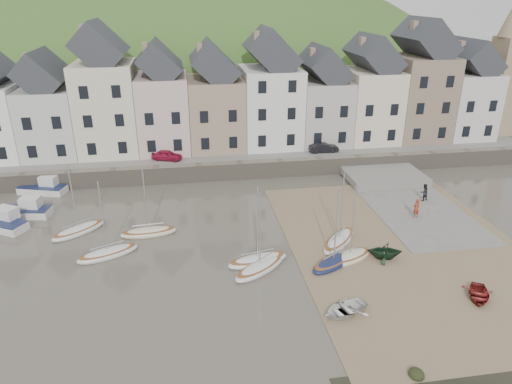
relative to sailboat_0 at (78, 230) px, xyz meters
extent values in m
plane|color=#484239|center=(14.84, -6.66, -0.26)|extent=(160.00, 160.00, 0.00)
cube|color=#3F5E25|center=(14.84, 25.34, 0.49)|extent=(90.00, 30.00, 1.50)
cube|color=slate|center=(14.84, 13.84, 1.29)|extent=(70.00, 7.00, 0.10)
cube|color=slate|center=(14.84, 10.34, 0.64)|extent=(70.00, 1.20, 1.80)
cube|color=#7E664C|center=(25.84, -6.66, -0.23)|extent=(18.00, 26.00, 0.06)
cube|color=slate|center=(29.84, 1.34, -0.20)|extent=(8.00, 18.00, 0.12)
ellipsoid|color=#3F5E25|center=(9.84, 53.34, -18.26)|extent=(134.40, 84.00, 84.00)
cube|color=#BABBB6|center=(-5.21, 17.34, 4.99)|extent=(5.80, 8.00, 7.50)
cube|color=gray|center=(-6.66, 17.34, 11.66)|extent=(0.60, 0.90, 1.40)
cube|color=beige|center=(0.94, 17.34, 6.24)|extent=(6.40, 8.00, 10.00)
cube|color=gray|center=(-0.66, 17.34, 14.46)|extent=(0.60, 0.90, 1.40)
cube|color=#C7AAA5|center=(6.99, 17.34, 5.49)|extent=(5.60, 8.00, 8.50)
cube|color=gray|center=(5.59, 17.34, 12.56)|extent=(0.60, 0.90, 1.40)
cube|color=gray|center=(12.94, 17.34, 5.24)|extent=(6.20, 8.00, 8.00)
cube|color=gray|center=(11.39, 17.34, 12.36)|extent=(0.60, 0.90, 1.40)
cube|color=silver|center=(19.39, 17.34, 5.74)|extent=(6.60, 8.00, 9.00)
cube|color=gray|center=(17.74, 17.34, 13.56)|extent=(0.60, 0.90, 1.40)
cube|color=#AEA89F|center=(25.64, 17.34, 4.99)|extent=(5.80, 8.00, 7.50)
cube|color=gray|center=(24.19, 17.34, 11.66)|extent=(0.60, 0.90, 1.40)
cube|color=beige|center=(31.59, 17.34, 5.49)|extent=(6.00, 8.00, 8.50)
cube|color=gray|center=(30.09, 17.34, 12.76)|extent=(0.60, 0.90, 1.40)
cube|color=#7E6C5B|center=(37.84, 17.34, 6.24)|extent=(6.40, 8.00, 10.00)
cube|color=gray|center=(36.24, 17.34, 14.46)|extent=(0.60, 0.90, 1.40)
cube|color=beige|center=(43.99, 17.34, 5.24)|extent=(5.80, 8.00, 8.00)
cube|color=gray|center=(42.54, 17.34, 12.16)|extent=(0.60, 0.90, 1.40)
cube|color=#997F60|center=(49.39, 17.34, 7.24)|extent=(3.50, 3.50, 12.00)
ellipsoid|color=silver|center=(0.00, 0.00, -0.06)|extent=(4.58, 4.14, 0.84)
ellipsoid|color=brown|center=(0.00, 0.00, 0.16)|extent=(4.20, 3.80, 0.20)
cylinder|color=#B2B5B7|center=(0.00, 0.00, 3.04)|extent=(0.10, 0.10, 5.60)
cylinder|color=#B2B5B7|center=(0.00, 0.00, 0.69)|extent=(2.05, 1.70, 0.08)
ellipsoid|color=silver|center=(2.91, -4.21, -0.06)|extent=(4.88, 3.26, 0.84)
ellipsoid|color=brown|center=(2.91, -4.21, 0.16)|extent=(4.48, 2.98, 0.20)
cylinder|color=#B2B5B7|center=(2.91, -4.21, 3.04)|extent=(0.10, 0.10, 5.60)
cylinder|color=#B2B5B7|center=(2.91, -4.21, 0.69)|extent=(2.38, 1.11, 0.08)
ellipsoid|color=beige|center=(5.77, -1.23, -0.06)|extent=(4.68, 1.91, 0.84)
ellipsoid|color=brown|center=(5.77, -1.23, 0.16)|extent=(4.30, 1.74, 0.20)
cylinder|color=#B2B5B7|center=(5.77, -1.23, 3.04)|extent=(0.10, 0.10, 5.60)
cylinder|color=#B2B5B7|center=(5.77, -1.23, 0.69)|extent=(2.51, 0.31, 0.08)
ellipsoid|color=silver|center=(13.96, -6.96, -0.06)|extent=(4.82, 2.47, 0.84)
ellipsoid|color=brown|center=(13.96, -6.96, 0.16)|extent=(4.43, 2.25, 0.20)
cylinder|color=#B2B5B7|center=(13.96, -6.96, 3.04)|extent=(0.10, 0.10, 5.60)
cylinder|color=#B2B5B7|center=(13.96, -6.96, 0.69)|extent=(2.49, 0.63, 0.08)
ellipsoid|color=silver|center=(13.96, -7.99, -0.06)|extent=(4.69, 4.06, 0.84)
ellipsoid|color=brown|center=(13.96, -7.99, 0.16)|extent=(4.31, 3.72, 0.20)
cylinder|color=#B2B5B7|center=(13.96, -7.99, 3.04)|extent=(0.10, 0.10, 5.60)
cylinder|color=#B2B5B7|center=(13.96, -7.99, 0.69)|extent=(2.13, 1.64, 0.08)
ellipsoid|color=#161F45|center=(19.41, -8.11, -0.06)|extent=(4.43, 3.61, 0.84)
ellipsoid|color=brown|center=(19.41, -8.11, 0.16)|extent=(4.06, 3.30, 0.20)
cylinder|color=#B2B5B7|center=(19.41, -8.11, 3.04)|extent=(0.10, 0.10, 5.60)
cylinder|color=#B2B5B7|center=(19.41, -8.11, 0.69)|extent=(2.03, 1.36, 0.08)
ellipsoid|color=silver|center=(20.85, -5.04, -0.06)|extent=(4.38, 4.71, 0.84)
ellipsoid|color=brown|center=(20.85, -5.04, 0.16)|extent=(4.02, 4.32, 0.20)
cylinder|color=#B2B5B7|center=(20.85, -5.04, 3.04)|extent=(0.10, 0.10, 5.60)
cylinder|color=#B2B5B7|center=(20.85, -5.04, 0.69)|extent=(1.85, 2.10, 0.08)
ellipsoid|color=beige|center=(20.84, -7.60, -0.06)|extent=(4.28, 3.02, 0.84)
ellipsoid|color=brown|center=(20.84, -7.60, 0.16)|extent=(3.93, 2.76, 0.20)
cylinder|color=#B2B5B7|center=(20.84, -7.60, 3.04)|extent=(0.10, 0.10, 5.60)
cylinder|color=#B2B5B7|center=(20.84, -7.60, 0.69)|extent=(2.05, 0.98, 0.08)
cube|color=silver|center=(-5.45, 4.12, 0.09)|extent=(4.97, 2.52, 0.70)
cube|color=#161F45|center=(-5.45, 4.12, 0.46)|extent=(4.89, 2.55, 0.08)
cube|color=silver|center=(-4.75, 4.25, 0.94)|extent=(1.85, 1.48, 1.00)
cube|color=silver|center=(-6.16, 2.32, 0.94)|extent=(2.15, 1.93, 1.00)
cube|color=silver|center=(-5.11, 9.33, 0.09)|extent=(4.88, 2.96, 0.70)
cube|color=#161F45|center=(-5.11, 9.33, 0.46)|extent=(4.81, 2.99, 0.08)
cube|color=silver|center=(-4.45, 9.54, 0.94)|extent=(1.89, 1.62, 1.00)
imported|color=white|center=(18.34, -13.67, 0.12)|extent=(3.64, 3.14, 0.63)
imported|color=#16321D|center=(23.42, -7.87, 0.47)|extent=(2.97, 2.71, 1.34)
imported|color=maroon|center=(27.47, -13.53, 0.08)|extent=(3.02, 3.31, 0.56)
imported|color=maroon|center=(28.91, -1.83, 0.75)|extent=(0.73, 0.57, 1.78)
imported|color=black|center=(31.36, 1.47, 0.70)|extent=(0.94, 0.80, 1.68)
imported|color=maroon|center=(7.15, 12.84, 1.90)|extent=(3.56, 2.36, 1.13)
imported|color=black|center=(24.81, 12.84, 1.89)|extent=(3.37, 1.19, 1.11)
ellipsoid|color=black|center=(20.35, -19.19, -0.10)|extent=(0.82, 0.91, 0.54)
camera|label=1|loc=(9.22, -36.15, 18.16)|focal=32.69mm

